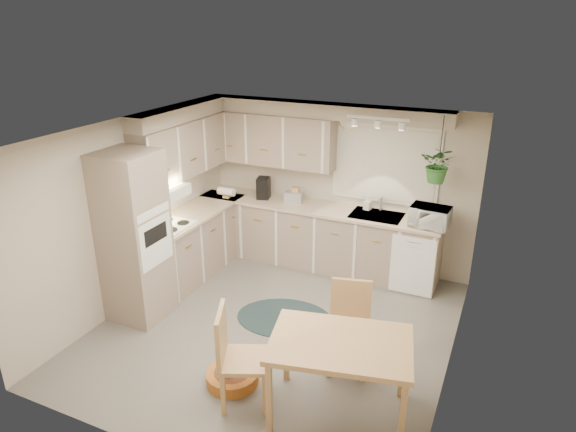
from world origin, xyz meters
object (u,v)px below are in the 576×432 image
Objects in this scene: chair_left at (245,357)px; braided_rug at (284,318)px; dining_table at (339,378)px; chair_back at (348,330)px; pet_bed at (232,377)px; microwave at (430,215)px.

braided_rug is (-0.28, 1.48, -0.50)m from chair_left.
chair_back reaches higher than dining_table.
pet_bed is at bearing 22.16° from chair_back.
braided_rug is at bearing -130.16° from microwave.
braided_rug is at bearing 132.29° from dining_table.
pet_bed is at bearing -112.49° from microwave.
braided_rug is 1.31m from pet_bed.
chair_back is (0.74, 0.88, -0.03)m from chair_left.
dining_table is 1.07× the size of braided_rug.
chair_left is at bearing -106.82° from microwave.
dining_table is 1.26× the size of chair_left.
chair_back is 0.81× the size of braided_rug.
braided_rug is 2.39× the size of microwave.
braided_rug is at bearing 167.36° from chair_left.
dining_table is 2.81m from microwave.
pet_bed is 3.26m from microwave.
dining_table is 1.33× the size of chair_back.
braided_rug is at bearing 90.94° from pet_bed.
chair_left reaches higher than braided_rug.
chair_back is at bearing 116.84° from chair_left.
microwave is (0.42, 2.03, 0.63)m from chair_back.
pet_bed is at bearing -147.30° from chair_left.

